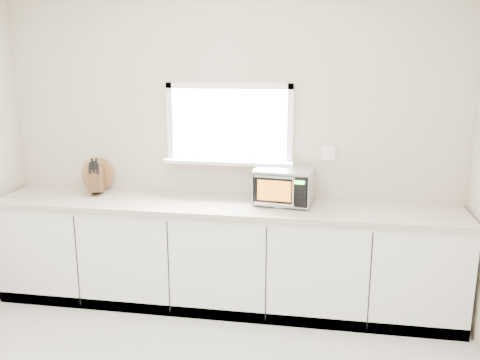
# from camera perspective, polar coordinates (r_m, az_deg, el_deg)

# --- Properties ---
(back_wall) EXTENTS (4.00, 0.17, 2.70)m
(back_wall) POSITION_cam_1_polar(r_m,az_deg,el_deg) (4.44, -1.15, 3.94)
(back_wall) COLOR beige
(back_wall) RESTS_ON ground
(cabinets) EXTENTS (3.92, 0.60, 0.88)m
(cabinets) POSITION_cam_1_polar(r_m,az_deg,el_deg) (4.41, -1.83, -8.62)
(cabinets) COLOR white
(cabinets) RESTS_ON ground
(countertop) EXTENTS (3.92, 0.64, 0.04)m
(countertop) POSITION_cam_1_polar(r_m,az_deg,el_deg) (4.25, -1.90, -2.92)
(countertop) COLOR beige
(countertop) RESTS_ON cabinets
(microwave) EXTENTS (0.50, 0.43, 0.30)m
(microwave) POSITION_cam_1_polar(r_m,az_deg,el_deg) (4.22, 4.99, -0.61)
(microwave) COLOR black
(microwave) RESTS_ON countertop
(knife_block) EXTENTS (0.16, 0.25, 0.34)m
(knife_block) POSITION_cam_1_polar(r_m,az_deg,el_deg) (4.68, -15.87, 0.16)
(knife_block) COLOR #4E331B
(knife_block) RESTS_ON countertop
(cutting_board) EXTENTS (0.30, 0.07, 0.30)m
(cutting_board) POSITION_cam_1_polar(r_m,az_deg,el_deg) (4.82, -15.74, 0.66)
(cutting_board) COLOR brown
(cutting_board) RESTS_ON countertop
(coffee_grinder) EXTENTS (0.15, 0.15, 0.22)m
(coffee_grinder) POSITION_cam_1_polar(r_m,az_deg,el_deg) (4.14, 4.46, -1.54)
(coffee_grinder) COLOR #AAACB1
(coffee_grinder) RESTS_ON countertop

